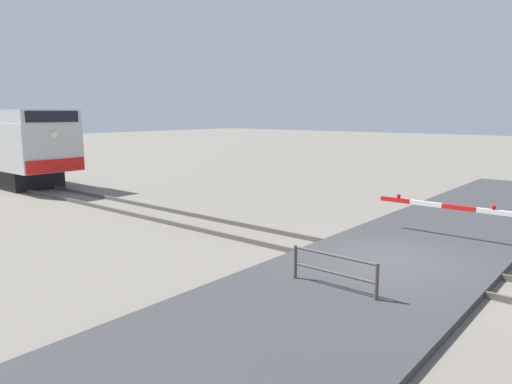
# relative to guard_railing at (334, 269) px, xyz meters

# --- Properties ---
(ground_plane) EXTENTS (160.00, 160.00, 0.00)m
(ground_plane) POSITION_rel_guard_railing_xyz_m (2.71, -0.14, -0.61)
(ground_plane) COLOR slate
(rail_track_left) EXTENTS (0.08, 80.00, 0.15)m
(rail_track_left) POSITION_rel_guard_railing_xyz_m (1.99, -0.14, -0.53)
(rail_track_left) COLOR #59544C
(rail_track_left) RESTS_ON ground_plane
(rail_track_right) EXTENTS (0.08, 80.00, 0.15)m
(rail_track_right) POSITION_rel_guard_railing_xyz_m (3.43, -0.14, -0.53)
(rail_track_right) COLOR #59544C
(rail_track_right) RESTS_ON ground_plane
(road_surface) EXTENTS (36.00, 4.91, 0.17)m
(road_surface) POSITION_rel_guard_railing_xyz_m (2.71, -0.14, -0.52)
(road_surface) COLOR #38383A
(road_surface) RESTS_ON ground_plane
(guard_railing) EXTENTS (0.08, 2.10, 0.95)m
(guard_railing) POSITION_rel_guard_railing_xyz_m (0.00, 0.00, 0.00)
(guard_railing) COLOR #4C4742
(guard_railing) RESTS_ON ground_plane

